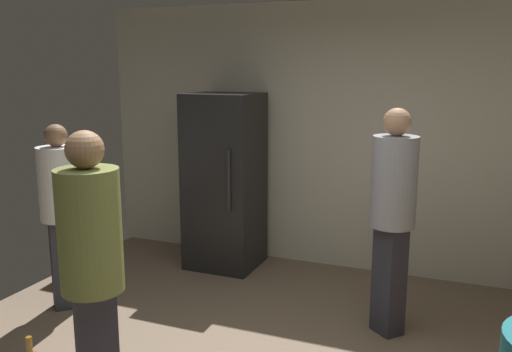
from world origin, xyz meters
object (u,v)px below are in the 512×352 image
object	(u,v)px
person_in_white_shirt	(61,203)
refrigerator	(225,181)
person_in_gray_shirt	(393,205)
person_in_olive_shirt	(92,262)

from	to	relation	value
person_in_white_shirt	refrigerator	bearing A→B (deg)	101.40
person_in_gray_shirt	person_in_white_shirt	xyz separation A→B (m)	(-2.66, -0.57, -0.11)
person_in_gray_shirt	person_in_white_shirt	bearing A→B (deg)	-37.48
person_in_gray_shirt	person_in_olive_shirt	xyz separation A→B (m)	(-1.34, -1.80, -0.02)
person_in_olive_shirt	person_in_gray_shirt	bearing A→B (deg)	97.04
refrigerator	person_in_gray_shirt	world-z (taller)	refrigerator
person_in_gray_shirt	person_in_white_shirt	distance (m)	2.72
refrigerator	person_in_olive_shirt	xyz separation A→B (m)	(0.48, -2.69, 0.12)
refrigerator	person_in_white_shirt	bearing A→B (deg)	-119.95
person_in_olive_shirt	refrigerator	bearing A→B (deg)	143.77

